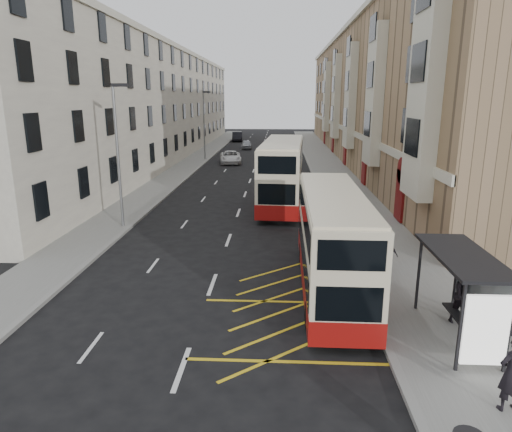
# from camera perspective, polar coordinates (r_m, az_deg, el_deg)

# --- Properties ---
(ground) EXTENTS (200.00, 200.00, 0.00)m
(ground) POSITION_cam_1_polar(r_m,az_deg,el_deg) (15.34, -7.69, -14.32)
(ground) COLOR black
(ground) RESTS_ON ground
(pavement_right) EXTENTS (4.00, 120.00, 0.15)m
(pavement_right) POSITION_cam_1_polar(r_m,az_deg,el_deg) (44.12, 9.87, 4.81)
(pavement_right) COLOR slate
(pavement_right) RESTS_ON ground
(pavement_left) EXTENTS (3.00, 120.00, 0.15)m
(pavement_left) POSITION_cam_1_polar(r_m,az_deg,el_deg) (44.97, -10.21, 4.98)
(pavement_left) COLOR slate
(pavement_left) RESTS_ON ground
(kerb_right) EXTENTS (0.25, 120.00, 0.15)m
(kerb_right) POSITION_cam_1_polar(r_m,az_deg,el_deg) (43.93, 7.27, 4.87)
(kerb_right) COLOR gray
(kerb_right) RESTS_ON ground
(kerb_left) EXTENTS (0.25, 120.00, 0.15)m
(kerb_left) POSITION_cam_1_polar(r_m,az_deg,el_deg) (44.65, -8.33, 4.99)
(kerb_left) COLOR gray
(kerb_left) RESTS_ON ground
(road_markings) EXTENTS (10.00, 110.00, 0.01)m
(road_markings) POSITION_cam_1_polar(r_m,az_deg,el_deg) (58.71, 0.31, 7.34)
(road_markings) COLOR silver
(road_markings) RESTS_ON ground
(terrace_right) EXTENTS (10.75, 79.00, 15.25)m
(terrace_right) POSITION_cam_1_polar(r_m,az_deg,el_deg) (59.82, 15.19, 14.20)
(terrace_right) COLOR #9C7C5B
(terrace_right) RESTS_ON ground
(terrace_left) EXTENTS (9.18, 79.00, 13.25)m
(terrace_left) POSITION_cam_1_polar(r_m,az_deg,el_deg) (60.86, -12.76, 13.40)
(terrace_left) COLOR beige
(terrace_left) RESTS_ON ground
(bus_shelter) EXTENTS (1.65, 4.25, 2.70)m
(bus_shelter) POSITION_cam_1_polar(r_m,az_deg,el_deg) (14.95, 25.25, -7.43)
(bus_shelter) COLOR black
(bus_shelter) RESTS_ON pavement_right
(guard_railing) EXTENTS (0.06, 6.56, 1.01)m
(guard_railing) POSITION_cam_1_polar(r_m,az_deg,el_deg) (20.35, 12.95, -4.52)
(guard_railing) COLOR red
(guard_railing) RESTS_ON pavement_right
(street_lamp_near) EXTENTS (0.93, 0.18, 8.00)m
(street_lamp_near) POSITION_cam_1_polar(r_m,az_deg,el_deg) (26.89, -16.85, 8.09)
(street_lamp_near) COLOR slate
(street_lamp_near) RESTS_ON pavement_left
(street_lamp_far) EXTENTS (0.93, 0.18, 8.00)m
(street_lamp_far) POSITION_cam_1_polar(r_m,az_deg,el_deg) (55.99, -6.47, 11.65)
(street_lamp_far) COLOR slate
(street_lamp_far) RESTS_ON pavement_left
(double_decker_front) EXTENTS (2.36, 9.85, 3.92)m
(double_decker_front) POSITION_cam_1_polar(r_m,az_deg,el_deg) (17.87, 9.51, -3.18)
(double_decker_front) COLOR beige
(double_decker_front) RESTS_ON ground
(double_decker_rear) EXTENTS (3.31, 11.50, 4.53)m
(double_decker_rear) POSITION_cam_1_polar(r_m,az_deg,el_deg) (31.95, 3.31, 5.40)
(double_decker_rear) COLOR beige
(double_decker_rear) RESTS_ON ground
(pedestrian_near) EXTENTS (0.78, 0.59, 1.93)m
(pedestrian_near) POSITION_cam_1_polar(r_m,az_deg,el_deg) (12.80, 29.37, -16.79)
(pedestrian_near) COLOR black
(pedestrian_near) RESTS_ON pavement_right
(pedestrian_mid) EXTENTS (1.04, 0.88, 1.91)m
(pedestrian_mid) POSITION_cam_1_polar(r_m,az_deg,el_deg) (16.60, 24.73, -9.07)
(pedestrian_mid) COLOR black
(pedestrian_mid) RESTS_ON pavement_right
(pedestrian_far) EXTENTS (0.97, 0.71, 1.53)m
(pedestrian_far) POSITION_cam_1_polar(r_m,az_deg,el_deg) (20.23, 16.05, -4.67)
(pedestrian_far) COLOR black
(pedestrian_far) RESTS_ON pavement_right
(white_van) EXTENTS (2.99, 5.34, 1.41)m
(white_van) POSITION_cam_1_polar(r_m,az_deg,el_deg) (53.41, -3.20, 7.35)
(white_van) COLOR white
(white_van) RESTS_ON ground
(car_silver) EXTENTS (1.76, 3.88, 1.29)m
(car_silver) POSITION_cam_1_polar(r_m,az_deg,el_deg) (68.63, -1.19, 8.92)
(car_silver) COLOR #94979B
(car_silver) RESTS_ON ground
(car_dark) EXTENTS (2.12, 5.02, 1.61)m
(car_dark) POSITION_cam_1_polar(r_m,az_deg,el_deg) (81.06, -2.36, 9.89)
(car_dark) COLOR black
(car_dark) RESTS_ON ground
(car_red) EXTENTS (1.97, 4.45, 1.27)m
(car_red) POSITION_cam_1_polar(r_m,az_deg,el_deg) (76.31, 3.45, 9.46)
(car_red) COLOR #97000B
(car_red) RESTS_ON ground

